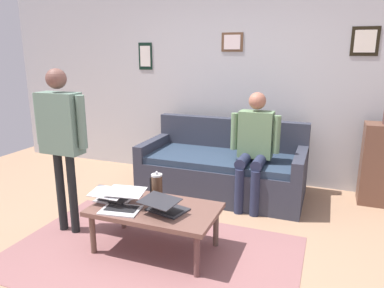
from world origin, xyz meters
TOP-DOWN VIEW (x-y plane):
  - ground_plane at (0.00, 0.00)m, footprint 7.68×7.68m
  - area_rug at (0.11, 0.06)m, footprint 2.49×1.57m
  - back_wall at (-0.00, -2.20)m, footprint 7.04×0.11m
  - couch at (-0.07, -1.54)m, footprint 1.94×0.92m
  - coffee_table at (0.11, -0.04)m, footprint 1.09×0.63m
  - laptop_left at (0.36, 0.08)m, footprint 0.37×0.40m
  - laptop_center at (-0.01, 0.01)m, footprint 0.39×0.40m
  - laptop_right at (0.53, -0.01)m, footprint 0.31×0.29m
  - french_press at (0.17, -0.21)m, footprint 0.12×0.10m
  - side_shelf at (-1.83, -1.87)m, footprint 0.42×0.32m
  - person_standing at (1.06, -0.05)m, footprint 0.56×0.18m
  - person_seated at (-0.48, -1.31)m, footprint 0.55×0.51m

SIDE VIEW (x-z plane):
  - ground_plane at x=0.00m, z-range 0.00..0.00m
  - area_rug at x=0.11m, z-range 0.00..0.01m
  - couch at x=-0.07m, z-range -0.14..0.74m
  - coffee_table at x=0.11m, z-range 0.16..0.56m
  - laptop_right at x=0.53m, z-range 0.38..0.51m
  - laptop_center at x=-0.01m, z-range 0.38..0.52m
  - laptop_left at x=0.36m, z-range 0.38..0.52m
  - side_shelf at x=-1.83m, z-range 0.00..0.93m
  - french_press at x=0.17m, z-range 0.39..0.66m
  - person_seated at x=-0.48m, z-range 0.09..1.37m
  - person_standing at x=1.06m, z-range 0.22..1.79m
  - back_wall at x=0.00m, z-range 0.00..2.70m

